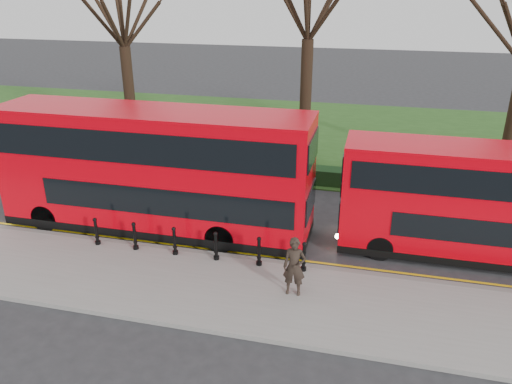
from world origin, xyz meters
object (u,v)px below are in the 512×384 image
(bollard_row, at_px, (195,244))
(bus_lead, at_px, (154,172))
(pedestrian, at_px, (294,267))
(bus_rear, at_px, (492,205))

(bollard_row, bearing_deg, bus_lead, 138.83)
(bollard_row, relative_size, bus_lead, 0.65)
(bollard_row, relative_size, pedestrian, 4.09)
(pedestrian, bearing_deg, bus_lead, 148.14)
(bus_rear, relative_size, pedestrian, 5.33)
(bus_rear, distance_m, pedestrian, 7.30)
(bus_rear, height_order, pedestrian, bus_rear)
(bollard_row, bearing_deg, bus_rear, 14.96)
(bus_lead, bearing_deg, bus_rear, 2.95)
(bus_lead, height_order, bus_rear, bus_lead)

